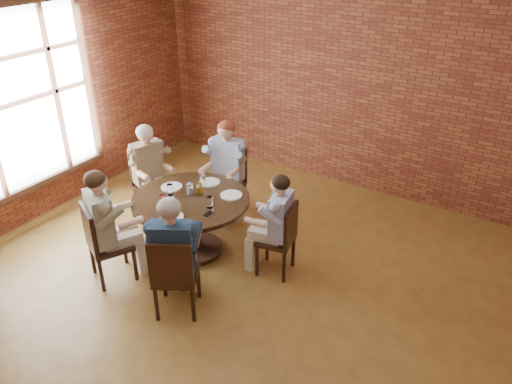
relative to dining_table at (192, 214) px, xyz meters
The scene contains 25 objects.
floor 1.32m from the dining_table, 41.94° to the right, with size 7.00×7.00×0.00m, color olive.
wall_back 3.07m from the dining_table, 71.51° to the left, with size 7.00×7.00×0.00m, color brown.
window 2.57m from the dining_table, 169.84° to the right, with size 0.10×2.16×2.36m.
dining_table is the anchor object (origin of this frame).
chair_a 1.15m from the dining_table, ahead, with size 0.45×0.45×0.89m.
diner_a 1.08m from the dining_table, ahead, with size 0.48×0.59×1.25m, color #4360AE, non-canonical shape.
chair_b 1.06m from the dining_table, 99.74° to the left, with size 0.50×0.50×0.95m.
diner_b 0.98m from the dining_table, 99.74° to the left, with size 0.54×0.66×1.35m, color #9FB1CB, non-canonical shape.
chair_c 1.16m from the dining_table, 158.75° to the left, with size 0.54×0.54×0.93m.
diner_c 1.08m from the dining_table, 158.75° to the left, with size 0.52×0.64×1.31m, color brown, non-canonical shape.
chair_d 1.08m from the dining_table, 117.51° to the right, with size 0.59×0.59×0.95m.
diner_d 1.01m from the dining_table, 117.51° to the right, with size 0.54×0.67×1.36m, color tan, non-canonical shape.
chair_e 1.14m from the dining_table, 60.59° to the right, with size 0.59×0.59×0.95m.
diner_e 1.06m from the dining_table, 60.59° to the right, with size 0.54×0.66×1.35m, color #1A304A, non-canonical shape.
plate_a 0.53m from the dining_table, 39.00° to the left, with size 0.26×0.26×0.01m, color white.
plate_b 0.49m from the dining_table, 95.64° to the left, with size 0.26×0.26×0.01m, color white.
plate_c 0.44m from the dining_table, 166.90° to the left, with size 0.26×0.26×0.01m, color white.
plate_d 0.52m from the dining_table, 78.08° to the right, with size 0.26×0.26×0.01m, color white.
glass_a 0.44m from the dining_table, ahead, with size 0.07×0.07×0.14m, color white.
glass_b 0.32m from the dining_table, 79.79° to the left, with size 0.07×0.07×0.14m, color white.
glass_c 0.46m from the dining_table, 102.31° to the left, with size 0.07×0.07×0.14m, color white.
glass_d 0.31m from the dining_table, 131.75° to the left, with size 0.07×0.07×0.14m, color white.
glass_e 0.39m from the dining_table, 165.53° to the right, with size 0.07×0.07×0.14m, color white.
glass_f 0.45m from the dining_table, 115.78° to the right, with size 0.07×0.07×0.14m, color white.
smartphone 0.49m from the dining_table, 24.95° to the right, with size 0.06×0.12×0.01m, color black.
Camera 1 is at (2.45, -3.12, 3.63)m, focal length 35.00 mm.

